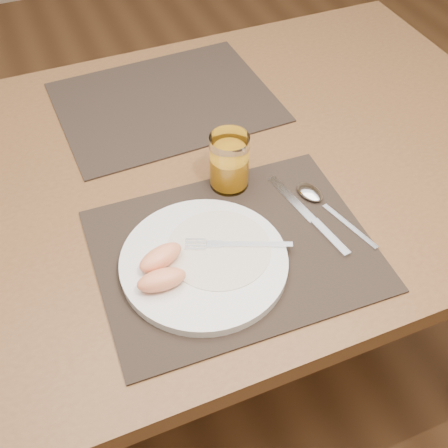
% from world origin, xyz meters
% --- Properties ---
extents(ground, '(5.00, 5.00, 0.00)m').
position_xyz_m(ground, '(0.00, 0.00, 0.00)').
color(ground, brown).
rests_on(ground, ground).
extents(table, '(1.40, 0.90, 0.75)m').
position_xyz_m(table, '(0.00, 0.00, 0.67)').
color(table, brown).
rests_on(table, ground).
extents(placemat_near, '(0.46, 0.37, 0.00)m').
position_xyz_m(placemat_near, '(-0.02, -0.22, 0.75)').
color(placemat_near, '#2E241C').
rests_on(placemat_near, table).
extents(placemat_far, '(0.46, 0.36, 0.00)m').
position_xyz_m(placemat_far, '(0.01, 0.22, 0.75)').
color(placemat_far, '#2E241C').
rests_on(placemat_far, table).
extents(plate, '(0.27, 0.27, 0.02)m').
position_xyz_m(plate, '(-0.08, -0.23, 0.76)').
color(plate, white).
rests_on(plate, placemat_near).
extents(plate_dressing, '(0.17, 0.17, 0.00)m').
position_xyz_m(plate_dressing, '(-0.05, -0.22, 0.77)').
color(plate_dressing, white).
rests_on(plate_dressing, plate).
extents(fork, '(0.17, 0.08, 0.00)m').
position_xyz_m(fork, '(-0.03, -0.22, 0.77)').
color(fork, silver).
rests_on(fork, plate).
extents(knife, '(0.05, 0.22, 0.01)m').
position_xyz_m(knife, '(0.13, -0.22, 0.76)').
color(knife, silver).
rests_on(knife, placemat_near).
extents(spoon, '(0.07, 0.19, 0.01)m').
position_xyz_m(spoon, '(0.16, -0.17, 0.76)').
color(spoon, silver).
rests_on(spoon, placemat_near).
extents(juice_glass, '(0.07, 0.07, 0.11)m').
position_xyz_m(juice_glass, '(0.04, -0.07, 0.80)').
color(juice_glass, white).
rests_on(juice_glass, placemat_near).
extents(grapefruit_wedges, '(0.09, 0.09, 0.03)m').
position_xyz_m(grapefruit_wedges, '(-0.15, -0.24, 0.79)').
color(grapefruit_wedges, '#FF9B68').
rests_on(grapefruit_wedges, plate).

